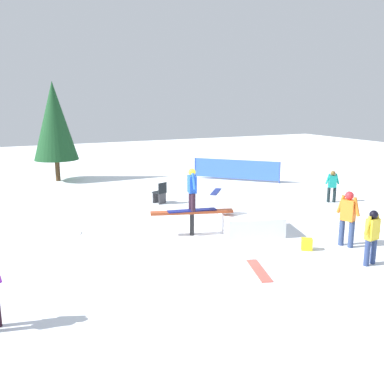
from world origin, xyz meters
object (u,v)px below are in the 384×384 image
bystander_teal (332,185)px  loose_snowboard_white (60,233)px  main_rider_on_rail (192,190)px  loose_snowboard_coral (259,270)px  folding_chair (160,193)px  pine_tree_far (54,121)px  bystander_orange (348,216)px  loose_snowboard_navy (216,192)px  bystander_yellow (372,235)px  backpack_on_snow (307,244)px  rail_feature (192,214)px

bystander_teal → loose_snowboard_white: size_ratio=1.00×
main_rider_on_rail → loose_snowboard_coral: bearing=105.8°
folding_chair → pine_tree_far: (2.99, -6.95, 2.68)m
bystander_orange → loose_snowboard_navy: bystander_orange is taller
main_rider_on_rail → loose_snowboard_coral: size_ratio=1.09×
bystander_orange → pine_tree_far: size_ratio=0.32×
bystander_yellow → folding_chair: 8.91m
loose_snowboard_white → loose_snowboard_navy: same height
main_rider_on_rail → bystander_yellow: bearing=137.5°
main_rider_on_rail → folding_chair: 4.52m
backpack_on_snow → bystander_teal: bearing=-104.9°
bystander_teal → pine_tree_far: 13.87m
main_rider_on_rail → bystander_orange: (-3.59, 2.88, -0.53)m
bystander_orange → loose_snowboard_coral: bystander_orange is taller
bystander_orange → loose_snowboard_navy: (-0.19, -8.17, -0.91)m
main_rider_on_rail → bystander_orange: size_ratio=0.96×
main_rider_on_rail → loose_snowboard_navy: (-3.77, -5.29, -1.44)m
bystander_yellow → bystander_orange: size_ratio=0.89×
loose_snowboard_navy → backpack_on_snow: bearing=28.8°
loose_snowboard_coral → pine_tree_far: bearing=-151.6°
bystander_yellow → folding_chair: size_ratio=1.65×
loose_snowboard_white → backpack_on_snow: 7.61m
folding_chair → loose_snowboard_white: bearing=6.5°
folding_chair → pine_tree_far: pine_tree_far is taller
bystander_yellow → loose_snowboard_coral: 3.06m
bystander_yellow → bystander_teal: (-4.05, -5.66, -0.07)m
loose_snowboard_white → folding_chair: bearing=-126.8°
bystander_orange → loose_snowboard_white: bystander_orange is taller
bystander_yellow → backpack_on_snow: bystander_yellow is taller
loose_snowboard_navy → bystander_yellow: bearing=34.8°
bystander_yellow → loose_snowboard_coral: bearing=155.7°
rail_feature → loose_snowboard_navy: size_ratio=1.69×
pine_tree_far → backpack_on_snow: bearing=108.6°
bystander_yellow → loose_snowboard_navy: bearing=79.2°
rail_feature → backpack_on_snow: 3.57m
rail_feature → backpack_on_snow: rail_feature is taller
rail_feature → loose_snowboard_white: 4.26m
folding_chair → bystander_orange: bearing=90.0°
main_rider_on_rail → loose_snowboard_navy: size_ratio=1.04×
loose_snowboard_white → pine_tree_far: (-1.38, -9.35, 3.08)m
folding_chair → pine_tree_far: size_ratio=0.17×
main_rider_on_rail → bystander_orange: main_rider_on_rail is taller
bystander_yellow → bystander_orange: (-0.51, -1.33, 0.10)m
bystander_orange → backpack_on_snow: 1.47m
rail_feature → loose_snowboard_coral: rail_feature is taller
bystander_teal → pine_tree_far: pine_tree_far is taller
bystander_teal → bystander_orange: size_ratio=0.81×
folding_chair → bystander_yellow: bearing=83.6°
folding_chair → loose_snowboard_coral: bearing=64.9°
pine_tree_far → main_rider_on_rail: bearing=101.7°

